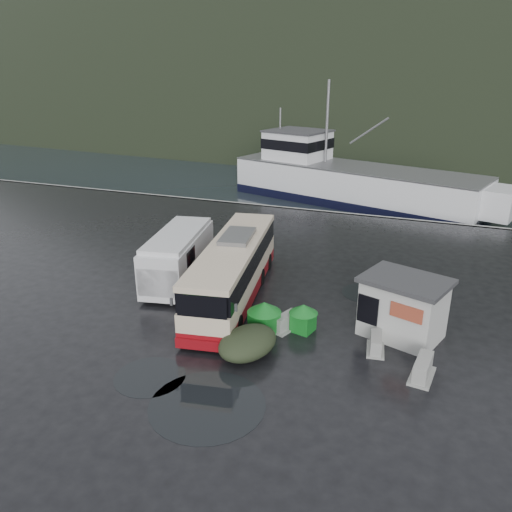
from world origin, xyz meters
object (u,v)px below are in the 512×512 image
(coach_bus, at_px, (234,297))
(fishing_trawler, at_px, (354,188))
(waste_bin_left, at_px, (264,333))
(jersey_barrier_c, at_px, (421,377))
(ticket_kiosk, at_px, (400,335))
(dome_tent, at_px, (248,355))
(jersey_barrier_a, at_px, (286,329))
(waste_bin_right, at_px, (303,331))
(white_van, at_px, (180,281))
(jersey_barrier_b, at_px, (375,350))

(coach_bus, relative_size, fishing_trawler, 0.39)
(waste_bin_left, bearing_deg, jersey_barrier_c, -9.22)
(waste_bin_left, bearing_deg, ticket_kiosk, 18.34)
(dome_tent, xyz_separation_m, fishing_trawler, (-1.16, 31.71, 0.00))
(jersey_barrier_a, height_order, jersey_barrier_c, jersey_barrier_c)
(ticket_kiosk, distance_m, fishing_trawler, 28.74)
(fishing_trawler, bearing_deg, waste_bin_left, -70.38)
(waste_bin_left, height_order, waste_bin_right, waste_bin_left)
(ticket_kiosk, bearing_deg, jersey_barrier_a, -146.77)
(dome_tent, relative_size, jersey_barrier_a, 1.94)
(coach_bus, distance_m, jersey_barrier_c, 10.35)
(jersey_barrier_a, distance_m, fishing_trawler, 29.16)
(dome_tent, bearing_deg, ticket_kiosk, 33.53)
(waste_bin_right, height_order, ticket_kiosk, ticket_kiosk)
(white_van, relative_size, dome_tent, 2.37)
(jersey_barrier_a, bearing_deg, jersey_barrier_b, -6.48)
(white_van, bearing_deg, fishing_trawler, 68.11)
(ticket_kiosk, bearing_deg, jersey_barrier_b, -97.55)
(coach_bus, bearing_deg, waste_bin_left, -56.85)
(coach_bus, height_order, jersey_barrier_c, coach_bus)
(jersey_barrier_a, bearing_deg, waste_bin_left, -138.95)
(waste_bin_right, xyz_separation_m, jersey_barrier_b, (3.31, -0.58, 0.00))
(dome_tent, bearing_deg, coach_bus, 118.56)
(waste_bin_right, relative_size, ticket_kiosk, 0.37)
(dome_tent, xyz_separation_m, jersey_barrier_a, (0.84, 2.62, 0.00))
(jersey_barrier_a, relative_size, fishing_trawler, 0.05)
(jersey_barrier_b, xyz_separation_m, fishing_trawler, (-6.08, 29.56, 0.00))
(dome_tent, height_order, ticket_kiosk, ticket_kiosk)
(coach_bus, distance_m, waste_bin_left, 4.01)
(ticket_kiosk, height_order, jersey_barrier_c, ticket_kiosk)
(jersey_barrier_c, relative_size, fishing_trawler, 0.06)
(dome_tent, bearing_deg, jersey_barrier_a, 72.24)
(waste_bin_left, xyz_separation_m, jersey_barrier_b, (4.88, 0.24, 0.00))
(dome_tent, xyz_separation_m, jersey_barrier_b, (4.92, 2.16, 0.00))
(jersey_barrier_b, bearing_deg, waste_bin_right, 170.11)
(dome_tent, bearing_deg, waste_bin_right, 59.57)
(waste_bin_right, relative_size, jersey_barrier_b, 0.91)
(dome_tent, bearing_deg, fishing_trawler, 92.10)
(white_van, height_order, waste_bin_right, white_van)
(coach_bus, xyz_separation_m, waste_bin_right, (4.27, -2.15, 0.00))
(coach_bus, distance_m, dome_tent, 5.57)
(jersey_barrier_b, xyz_separation_m, jersey_barrier_c, (1.93, -1.34, 0.00))
(ticket_kiosk, relative_size, jersey_barrier_a, 2.38)
(white_van, height_order, dome_tent, white_van)
(waste_bin_right, height_order, jersey_barrier_b, waste_bin_right)
(coach_bus, height_order, ticket_kiosk, coach_bus)
(dome_tent, relative_size, jersey_barrier_c, 1.76)
(jersey_barrier_a, relative_size, jersey_barrier_c, 0.90)
(coach_bus, distance_m, white_van, 3.77)
(waste_bin_left, xyz_separation_m, jersey_barrier_a, (0.80, 0.70, 0.00))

